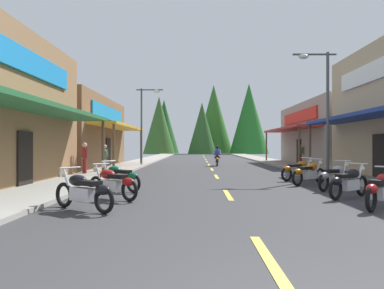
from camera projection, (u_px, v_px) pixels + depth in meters
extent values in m
cube|color=#38383A|center=(210.00, 167.00, 27.01)|extent=(9.69, 78.28, 0.10)
cube|color=#9E9991|center=(130.00, 165.00, 27.09)|extent=(2.52, 78.28, 0.12)
cube|color=gray|center=(290.00, 165.00, 26.93)|extent=(2.52, 78.28, 0.12)
cube|color=#E0C64C|center=(269.00, 259.00, 4.87)|extent=(0.16, 2.40, 0.01)
cube|color=#E0C64C|center=(228.00, 195.00, 11.24)|extent=(0.16, 2.40, 0.01)
cube|color=#E0C64C|center=(216.00, 177.00, 17.79)|extent=(0.16, 2.40, 0.01)
cube|color=#E0C64C|center=(212.00, 170.00, 23.04)|extent=(0.16, 2.40, 0.01)
cube|color=#E0C64C|center=(209.00, 165.00, 28.81)|extent=(0.16, 2.40, 0.01)
cube|color=#E0C64C|center=(207.00, 162.00, 34.20)|extent=(0.16, 2.40, 0.01)
cube|color=#E0C64C|center=(206.00, 160.00, 39.26)|extent=(0.16, 2.40, 0.01)
cube|color=#E0C64C|center=(204.00, 158.00, 45.40)|extent=(0.16, 2.40, 0.01)
cube|color=#E0C64C|center=(204.00, 156.00, 51.04)|extent=(0.16, 2.40, 0.01)
cube|color=#E0C64C|center=(203.00, 155.00, 56.31)|extent=(0.16, 2.40, 0.01)
cube|color=#236033|center=(48.00, 110.00, 13.05)|extent=(1.80, 10.36, 0.16)
cylinder|color=brown|center=(103.00, 149.00, 18.02)|extent=(0.14, 0.14, 2.82)
cube|color=#197FCC|center=(26.00, 61.00, 13.06)|extent=(0.10, 8.06, 0.90)
cube|color=black|center=(25.00, 160.00, 13.06)|extent=(0.08, 1.10, 2.10)
cube|color=brown|center=(59.00, 133.00, 25.38)|extent=(6.97, 11.50, 4.97)
cube|color=gold|center=(120.00, 127.00, 25.32)|extent=(1.80, 10.35, 0.16)
cylinder|color=brown|center=(114.00, 148.00, 20.33)|extent=(0.14, 0.14, 2.82)
cylinder|color=brown|center=(141.00, 147.00, 30.28)|extent=(0.14, 0.14, 2.82)
cube|color=#197FCC|center=(109.00, 113.00, 25.34)|extent=(0.10, 8.05, 0.90)
cube|color=black|center=(108.00, 153.00, 25.33)|extent=(0.08, 1.10, 2.10)
cube|color=navy|center=(360.00, 116.00, 16.14)|extent=(1.80, 10.32, 0.16)
cylinder|color=brown|center=(310.00, 148.00, 21.11)|extent=(0.14, 0.14, 2.82)
cube|color=white|center=(379.00, 69.00, 16.13)|extent=(0.10, 8.03, 0.90)
cube|color=black|center=(379.00, 157.00, 16.12)|extent=(0.08, 1.10, 2.10)
cube|color=gray|center=(354.00, 134.00, 28.76)|extent=(8.84, 12.64, 5.02)
cube|color=#B72D28|center=(288.00, 129.00, 28.84)|extent=(1.80, 11.37, 0.16)
cylinder|color=brown|center=(299.00, 148.00, 23.36)|extent=(0.14, 0.14, 2.82)
cylinder|color=brown|center=(266.00, 147.00, 34.33)|extent=(0.14, 0.14, 2.82)
cube|color=red|center=(299.00, 117.00, 28.83)|extent=(0.10, 8.85, 0.90)
cube|color=black|center=(299.00, 152.00, 28.82)|extent=(0.08, 1.10, 2.10)
cylinder|color=#474C51|center=(141.00, 127.00, 27.22)|extent=(0.14, 0.14, 5.96)
cylinder|color=#474C51|center=(150.00, 90.00, 27.22)|extent=(2.06, 0.10, 0.10)
ellipsoid|color=silver|center=(156.00, 91.00, 27.21)|extent=(0.50, 0.30, 0.24)
cylinder|color=#474C51|center=(328.00, 115.00, 16.83)|extent=(0.14, 0.14, 6.02)
cylinder|color=#474C51|center=(314.00, 54.00, 16.85)|extent=(2.06, 0.10, 0.10)
ellipsoid|color=silver|center=(303.00, 56.00, 16.86)|extent=(0.50, 0.30, 0.24)
torus|color=black|center=(371.00, 199.00, 8.32)|extent=(0.51, 0.53, 0.64)
cube|color=silver|center=(381.00, 192.00, 8.86)|extent=(0.69, 0.70, 0.32)
ellipsoid|color=#A51414|center=(384.00, 179.00, 9.00)|extent=(0.62, 0.63, 0.28)
cube|color=black|center=(378.00, 182.00, 8.68)|extent=(0.62, 0.63, 0.12)
ellipsoid|color=#A51414|center=(372.00, 189.00, 8.36)|extent=(0.48, 0.48, 0.24)
torus|color=black|center=(362.00, 186.00, 11.04)|extent=(0.56, 0.47, 0.64)
torus|color=black|center=(335.00, 189.00, 10.13)|extent=(0.56, 0.47, 0.64)
cube|color=silver|center=(349.00, 185.00, 10.59)|extent=(0.72, 0.65, 0.32)
ellipsoid|color=black|center=(353.00, 174.00, 10.71)|extent=(0.64, 0.60, 0.28)
cube|color=black|center=(345.00, 176.00, 10.43)|extent=(0.64, 0.59, 0.12)
ellipsoid|color=black|center=(336.00, 181.00, 10.16)|extent=(0.49, 0.46, 0.24)
cylinder|color=silver|center=(360.00, 175.00, 10.96)|extent=(0.33, 0.28, 0.71)
cylinder|color=silver|center=(358.00, 163.00, 10.89)|extent=(0.40, 0.50, 0.04)
sphere|color=white|center=(362.00, 169.00, 11.06)|extent=(0.16, 0.16, 0.16)
torus|color=black|center=(346.00, 180.00, 12.96)|extent=(0.56, 0.48, 0.64)
torus|color=black|center=(324.00, 182.00, 12.02)|extent=(0.56, 0.48, 0.64)
cube|color=silver|center=(335.00, 179.00, 12.49)|extent=(0.72, 0.66, 0.32)
ellipsoid|color=#99999E|center=(338.00, 169.00, 12.61)|extent=(0.64, 0.60, 0.28)
cube|color=black|center=(331.00, 171.00, 12.33)|extent=(0.64, 0.60, 0.12)
ellipsoid|color=#99999E|center=(324.00, 176.00, 12.05)|extent=(0.49, 0.47, 0.24)
cylinder|color=silver|center=(344.00, 171.00, 12.88)|extent=(0.32, 0.28, 0.71)
cylinder|color=silver|center=(342.00, 161.00, 12.80)|extent=(0.41, 0.49, 0.04)
sphere|color=white|center=(346.00, 165.00, 12.98)|extent=(0.16, 0.16, 0.16)
torus|color=black|center=(320.00, 176.00, 14.60)|extent=(0.57, 0.47, 0.64)
torus|color=black|center=(297.00, 178.00, 13.70)|extent=(0.57, 0.47, 0.64)
cube|color=silver|center=(309.00, 175.00, 14.15)|extent=(0.73, 0.65, 0.32)
ellipsoid|color=#BF660C|center=(312.00, 167.00, 14.27)|extent=(0.64, 0.60, 0.28)
cube|color=black|center=(305.00, 168.00, 14.00)|extent=(0.65, 0.59, 0.12)
ellipsoid|color=#BF660C|center=(298.00, 172.00, 13.73)|extent=(0.50, 0.46, 0.24)
cylinder|color=silver|center=(318.00, 168.00, 14.52)|extent=(0.33, 0.27, 0.71)
cylinder|color=silver|center=(316.00, 159.00, 14.45)|extent=(0.40, 0.50, 0.04)
sphere|color=white|center=(320.00, 163.00, 14.62)|extent=(0.16, 0.16, 0.16)
torus|color=black|center=(310.00, 173.00, 16.24)|extent=(0.60, 0.42, 0.64)
torus|color=black|center=(287.00, 174.00, 15.46)|extent=(0.60, 0.42, 0.64)
cube|color=silver|center=(299.00, 172.00, 15.85)|extent=(0.74, 0.61, 0.32)
ellipsoid|color=#BF660C|center=(302.00, 164.00, 15.96)|extent=(0.64, 0.57, 0.28)
cube|color=black|center=(295.00, 166.00, 15.72)|extent=(0.66, 0.56, 0.12)
ellipsoid|color=#BF660C|center=(287.00, 169.00, 15.49)|extent=(0.50, 0.44, 0.24)
cylinder|color=silver|center=(308.00, 166.00, 16.18)|extent=(0.35, 0.25, 0.71)
cylinder|color=silver|center=(306.00, 158.00, 16.11)|extent=(0.35, 0.53, 0.04)
sphere|color=white|center=(310.00, 161.00, 16.26)|extent=(0.16, 0.16, 0.16)
torus|color=black|center=(64.00, 195.00, 8.98)|extent=(0.59, 0.44, 0.64)
torus|color=black|center=(104.00, 200.00, 8.13)|extent=(0.59, 0.44, 0.64)
cube|color=silver|center=(83.00, 194.00, 8.56)|extent=(0.74, 0.62, 0.32)
ellipsoid|color=black|center=(78.00, 180.00, 8.67)|extent=(0.64, 0.58, 0.28)
cube|color=black|center=(90.00, 183.00, 8.41)|extent=(0.65, 0.57, 0.12)
ellipsoid|color=black|center=(103.00, 190.00, 8.15)|extent=(0.50, 0.45, 0.24)
cylinder|color=silver|center=(67.00, 182.00, 8.91)|extent=(0.34, 0.26, 0.71)
cylinder|color=silver|center=(70.00, 168.00, 8.84)|extent=(0.37, 0.52, 0.04)
sphere|color=white|center=(63.00, 174.00, 9.00)|extent=(0.16, 0.16, 0.16)
torus|color=black|center=(96.00, 186.00, 10.84)|extent=(0.57, 0.47, 0.64)
torus|color=black|center=(129.00, 190.00, 9.92)|extent=(0.57, 0.47, 0.64)
cube|color=silver|center=(112.00, 185.00, 10.38)|extent=(0.73, 0.65, 0.32)
ellipsoid|color=#A51414|center=(108.00, 174.00, 10.51)|extent=(0.64, 0.59, 0.28)
cube|color=black|center=(118.00, 176.00, 10.23)|extent=(0.65, 0.59, 0.12)
ellipsoid|color=#A51414|center=(128.00, 182.00, 9.95)|extent=(0.50, 0.46, 0.24)
cylinder|color=silver|center=(99.00, 176.00, 10.77)|extent=(0.33, 0.27, 0.71)
cylinder|color=silver|center=(101.00, 164.00, 10.69)|extent=(0.39, 0.50, 0.04)
sphere|color=white|center=(96.00, 169.00, 10.86)|extent=(0.16, 0.16, 0.16)
torus|color=black|center=(104.00, 180.00, 12.67)|extent=(0.58, 0.46, 0.64)
torus|color=black|center=(133.00, 183.00, 11.78)|extent=(0.58, 0.46, 0.64)
cube|color=silver|center=(118.00, 179.00, 12.22)|extent=(0.73, 0.64, 0.32)
ellipsoid|color=#0C5933|center=(114.00, 170.00, 12.34)|extent=(0.64, 0.59, 0.28)
cube|color=black|center=(123.00, 172.00, 12.08)|extent=(0.65, 0.58, 0.12)
ellipsoid|color=#0C5933|center=(132.00, 176.00, 11.81)|extent=(0.50, 0.45, 0.24)
cylinder|color=silver|center=(106.00, 171.00, 12.59)|extent=(0.34, 0.27, 0.71)
cylinder|color=silver|center=(109.00, 161.00, 12.52)|extent=(0.38, 0.51, 0.04)
sphere|color=white|center=(103.00, 166.00, 12.69)|extent=(0.16, 0.16, 0.16)
torus|color=black|center=(217.00, 161.00, 27.98)|extent=(0.15, 0.65, 0.64)
torus|color=black|center=(217.00, 162.00, 26.48)|extent=(0.15, 0.65, 0.64)
cube|color=silver|center=(217.00, 161.00, 27.23)|extent=(0.33, 0.72, 0.32)
ellipsoid|color=#BF660C|center=(217.00, 156.00, 27.43)|extent=(0.36, 0.58, 0.28)
cube|color=black|center=(217.00, 157.00, 26.98)|extent=(0.32, 0.62, 0.12)
ellipsoid|color=#BF660C|center=(217.00, 159.00, 26.54)|extent=(0.27, 0.46, 0.24)
cylinder|color=silver|center=(217.00, 157.00, 27.85)|extent=(0.09, 0.37, 0.71)
cylinder|color=silver|center=(217.00, 152.00, 27.73)|extent=(0.60, 0.09, 0.04)
sphere|color=white|center=(217.00, 155.00, 28.01)|extent=(0.16, 0.16, 0.16)
ellipsoid|color=#333F8C|center=(217.00, 152.00, 27.08)|extent=(0.41, 0.41, 0.64)
sphere|color=black|center=(217.00, 147.00, 27.13)|extent=(0.24, 0.24, 0.24)
cylinder|color=#333F8C|center=(215.00, 157.00, 27.27)|extent=(0.17, 0.43, 0.24)
cylinder|color=#333F8C|center=(215.00, 152.00, 27.40)|extent=(0.14, 0.51, 0.40)
cylinder|color=#333F8C|center=(219.00, 157.00, 27.24)|extent=(0.17, 0.43, 0.24)
cylinder|color=#333F8C|center=(220.00, 152.00, 27.36)|extent=(0.14, 0.51, 0.40)
cylinder|color=maroon|center=(301.00, 160.00, 27.62)|extent=(0.14, 0.14, 0.84)
cylinder|color=maroon|center=(299.00, 160.00, 27.62)|extent=(0.14, 0.14, 0.84)
ellipsoid|color=#3F593F|center=(300.00, 151.00, 27.62)|extent=(0.37, 0.27, 0.60)
cylinder|color=#3F593F|center=(303.00, 151.00, 27.62)|extent=(0.09, 0.09, 0.57)
cylinder|color=#3F593F|center=(297.00, 151.00, 27.62)|extent=(0.09, 0.09, 0.57)
sphere|color=#8C664C|center=(300.00, 146.00, 27.62)|extent=(0.23, 0.23, 0.23)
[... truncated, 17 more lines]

